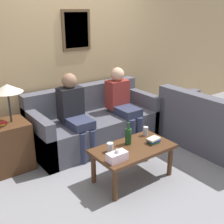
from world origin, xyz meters
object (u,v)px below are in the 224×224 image
Objects in this scene: couch_side at (215,129)px; drinking_glass at (110,147)px; wine_bottle at (128,136)px; person_left at (75,112)px; couch_main at (94,124)px; person_right at (122,102)px; coffee_table at (133,152)px.

couch_side reaches higher than drinking_glass.
person_left is (-0.24, 0.90, 0.10)m from wine_bottle.
wine_bottle is 0.25× the size of person_left.
drinking_glass is (-0.47, -1.09, 0.18)m from couch_main.
person_right reaches higher than wine_bottle.
person_left reaches higher than couch_side.
couch_main is 1.18m from coffee_table.
wine_bottle is (-0.17, -1.05, 0.23)m from couch_main.
person_left reaches higher than couch_main.
person_left is (-1.76, 1.10, 0.34)m from couch_side.
drinking_glass is 1.29m from person_right.
couch_main is 0.57m from person_right.
person_left is 1.01× the size of person_right.
coffee_table is 1.19m from person_right.
couch_side is at bearing -43.00° from couch_main.
couch_main reaches higher than coffee_table.
wine_bottle is 0.31m from drinking_glass.
couch_main is at bearing 21.02° from person_left.
person_right is (0.90, 0.91, 0.15)m from drinking_glass.
coffee_table is at bearing -95.57° from wine_bottle.
wine_bottle reaches higher than drinking_glass.
person_right is at bearing 45.34° from drinking_glass.
couch_side is at bearing -31.96° from person_left.
couch_side is at bearing -5.36° from drinking_glass.
drinking_glass is at bearing -93.83° from person_left.
couch_main is 1.20m from drinking_glass.
couch_main is 0.56m from person_left.
wine_bottle is (-1.52, 0.20, 0.23)m from couch_side.
person_left is at bearing 58.04° from couch_side.
person_right reaches higher than coffee_table.
wine_bottle is (0.01, 0.11, 0.17)m from coffee_table.
coffee_table is at bearing -121.76° from person_right.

